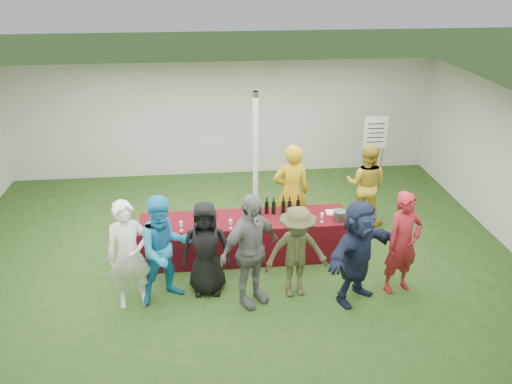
{
  "coord_description": "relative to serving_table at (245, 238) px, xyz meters",
  "views": [
    {
      "loc": [
        -0.37,
        -7.36,
        4.82
      ],
      "look_at": [
        0.4,
        0.16,
        1.25
      ],
      "focal_mm": 35.0,
      "sensor_mm": 36.0,
      "label": 1
    }
  ],
  "objects": [
    {
      "name": "ground",
      "position": [
        -0.2,
        -0.16,
        -0.38
      ],
      "size": [
        60.0,
        60.0,
        0.0
      ],
      "primitive_type": "plane",
      "color": "#284719",
      "rests_on": "ground"
    },
    {
      "name": "tent",
      "position": [
        0.3,
        1.04,
        0.98
      ],
      "size": [
        10.0,
        10.0,
        10.0
      ],
      "color": "white",
      "rests_on": "ground"
    },
    {
      "name": "serving_table",
      "position": [
        0.0,
        0.0,
        0.0
      ],
      "size": [
        3.6,
        0.8,
        0.75
      ],
      "primitive_type": "cube",
      "color": "#570C0E",
      "rests_on": "ground"
    },
    {
      "name": "wine_bottles",
      "position": [
        0.61,
        0.14,
        0.5
      ],
      "size": [
        0.76,
        0.13,
        0.32
      ],
      "color": "black",
      "rests_on": "serving_table"
    },
    {
      "name": "wine_glasses",
      "position": [
        -0.36,
        -0.27,
        0.49
      ],
      "size": [
        2.71,
        0.14,
        0.16
      ],
      "color": "silver",
      "rests_on": "serving_table"
    },
    {
      "name": "water_bottle",
      "position": [
        0.07,
        0.08,
        0.48
      ],
      "size": [
        0.07,
        0.07,
        0.23
      ],
      "color": "silver",
      "rests_on": "serving_table"
    },
    {
      "name": "bar_towel",
      "position": [
        1.57,
        0.05,
        0.39
      ],
      "size": [
        0.25,
        0.18,
        0.03
      ],
      "primitive_type": "cube",
      "color": "white",
      "rests_on": "serving_table"
    },
    {
      "name": "dump_bucket",
      "position": [
        1.61,
        -0.22,
        0.46
      ],
      "size": [
        0.21,
        0.21,
        0.18
      ],
      "primitive_type": "cylinder",
      "color": "slate",
      "rests_on": "serving_table"
    },
    {
      "name": "wine_list_sign",
      "position": [
        2.98,
        2.25,
        0.94
      ],
      "size": [
        0.5,
        0.03,
        1.8
      ],
      "color": "slate",
      "rests_on": "ground"
    },
    {
      "name": "staff_pourer",
      "position": [
        0.9,
        0.59,
        0.55
      ],
      "size": [
        0.7,
        0.49,
        1.85
      ],
      "primitive_type": "imported",
      "rotation": [
        0.0,
        0.0,
        3.2
      ],
      "color": "gold",
      "rests_on": "ground"
    },
    {
      "name": "staff_back",
      "position": [
        2.46,
        1.04,
        0.44
      ],
      "size": [
        0.98,
        0.9,
        1.63
      ],
      "primitive_type": "imported",
      "rotation": [
        0.0,
        0.0,
        2.69
      ],
      "color": "gold",
      "rests_on": "ground"
    },
    {
      "name": "customer_0",
      "position": [
        -1.79,
        -1.16,
        0.49
      ],
      "size": [
        0.7,
        0.53,
        1.73
      ],
      "primitive_type": "imported",
      "rotation": [
        0.0,
        0.0,
        0.2
      ],
      "color": "white",
      "rests_on": "ground"
    },
    {
      "name": "customer_1",
      "position": [
        -1.27,
        -1.06,
        0.5
      ],
      "size": [
        1.04,
        0.94,
        1.74
      ],
      "primitive_type": "imported",
      "rotation": [
        0.0,
        0.0,
        0.41
      ],
      "color": "#1E8BC7",
      "rests_on": "ground"
    },
    {
      "name": "customer_2",
      "position": [
        -0.67,
        -0.94,
        0.4
      ],
      "size": [
        0.77,
        0.52,
        1.55
      ],
      "primitive_type": "imported",
      "rotation": [
        0.0,
        0.0,
        -0.04
      ],
      "color": "black",
      "rests_on": "ground"
    },
    {
      "name": "customer_3",
      "position": [
        -0.02,
        -1.29,
        0.53
      ],
      "size": [
        1.13,
        0.96,
        1.82
      ],
      "primitive_type": "imported",
      "rotation": [
        0.0,
        0.0,
        0.59
      ],
      "color": "slate",
      "rests_on": "ground"
    },
    {
      "name": "customer_4",
      "position": [
        0.7,
        -1.17,
        0.38
      ],
      "size": [
        1.02,
        0.63,
        1.52
      ],
      "primitive_type": "imported",
      "rotation": [
        0.0,
        0.0,
        0.07
      ],
      "color": "#484929",
      "rests_on": "ground"
    },
    {
      "name": "customer_5",
      "position": [
        1.58,
        -1.38,
        0.46
      ],
      "size": [
        1.55,
        1.29,
        1.67
      ],
      "primitive_type": "imported",
      "rotation": [
        0.0,
        0.0,
        0.61
      ],
      "color": "#1B2440",
      "rests_on": "ground"
    },
    {
      "name": "customer_6",
      "position": [
        2.34,
        -1.21,
        0.47
      ],
      "size": [
        0.71,
        0.57,
        1.69
      ],
      "primitive_type": "imported",
      "rotation": [
        0.0,
        0.0,
        0.31
      ],
      "color": "maroon",
      "rests_on": "ground"
    }
  ]
}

